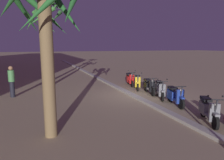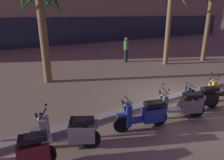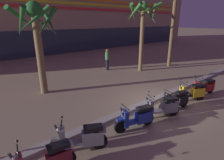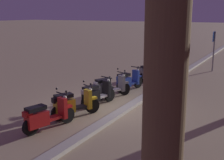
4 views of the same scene
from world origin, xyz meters
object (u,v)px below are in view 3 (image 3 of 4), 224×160
Objects in this scene: scooter_maroon_mid_centre at (48,160)px; scooter_red_gap_after_mid at (205,87)px; palm_tree_far_corner at (143,19)px; pedestrian_by_palm_tree at (107,59)px; scooter_blue_far_back at (138,117)px; scooter_yellow_last_in_row at (193,92)px; scooter_grey_mid_front at (164,107)px; palm_tree_by_mall_entrance at (175,7)px; palm_tree_mid_walkway at (37,28)px; scooter_black_second_in_line at (176,100)px; scooter_grey_lead_nearest at (84,138)px.

scooter_maroon_mid_centre is 8.84m from scooter_red_gap_after_mid.
pedestrian_by_palm_tree is at bearing 135.84° from palm_tree_far_corner.
scooter_yellow_last_in_row reaches higher than scooter_blue_far_back.
scooter_red_gap_after_mid is 1.04× the size of pedestrian_by_palm_tree.
scooter_maroon_mid_centre and scooter_grey_mid_front have the same top height.
palm_tree_by_mall_entrance is 1.25× the size of palm_tree_far_corner.
scooter_yellow_last_in_row is 8.78m from palm_tree_mid_walkway.
palm_tree_mid_walkway is at bearing 132.46° from scooter_yellow_last_in_row.
scooter_grey_mid_front is 8.48m from palm_tree_far_corner.
scooter_maroon_mid_centre reaches higher than scooter_black_second_in_line.
scooter_grey_mid_front is (1.47, -0.15, 0.01)m from scooter_blue_far_back.
scooter_blue_far_back is 6.88m from palm_tree_mid_walkway.
scooter_black_second_in_line is (6.07, -0.11, -0.01)m from scooter_maroon_mid_centre.
scooter_grey_lead_nearest is at bearing 176.87° from scooter_yellow_last_in_row.
palm_tree_by_mall_entrance is at bearing 35.39° from scooter_black_second_in_line.
scooter_black_second_in_line is at bearing -1.08° from scooter_maroon_mid_centre.
scooter_yellow_last_in_row is at bearing -1.05° from scooter_maroon_mid_centre.
pedestrian_by_palm_tree is (1.93, 7.67, 0.49)m from scooter_black_second_in_line.
scooter_yellow_last_in_row is 0.31× the size of palm_tree_far_corner.
scooter_maroon_mid_centre is 1.06× the size of scooter_blue_far_back.
scooter_maroon_mid_centre is at bearing 178.95° from scooter_yellow_last_in_row.
scooter_red_gap_after_mid is (2.77, -0.06, 0.00)m from scooter_black_second_in_line.
scooter_maroon_mid_centre is 1.05× the size of scooter_grey_mid_front.
palm_tree_far_corner is at bearing -44.16° from pedestrian_by_palm_tree.
scooter_black_second_in_line is 1.49m from scooter_yellow_last_in_row.
palm_tree_by_mall_entrance is at bearing 21.66° from scooter_grey_lead_nearest.
palm_tree_mid_walkway reaches higher than scooter_maroon_mid_centre.
scooter_blue_far_back is (2.28, -0.23, -0.01)m from scooter_grey_lead_nearest.
scooter_red_gap_after_mid is 0.37× the size of palm_tree_mid_walkway.
scooter_red_gap_after_mid is at bearing -130.47° from palm_tree_by_mall_entrance.
pedestrian_by_palm_tree reaches higher than scooter_grey_mid_front.
pedestrian_by_palm_tree is (8.00, 7.55, 0.48)m from scooter_maroon_mid_centre.
palm_tree_mid_walkway is at bearing 115.87° from scooter_grey_mid_front.
scooter_maroon_mid_centre and scooter_red_gap_after_mid have the same top height.
scooter_yellow_last_in_row is at bearing 0.67° from scooter_grey_mid_front.
scooter_blue_far_back is at bearing 174.28° from scooter_grey_mid_front.
palm_tree_by_mall_entrance is at bearing 31.91° from scooter_grey_mid_front.
palm_tree_by_mall_entrance reaches higher than scooter_maroon_mid_centre.
scooter_grey_mid_front and scooter_yellow_last_in_row have the same top height.
scooter_yellow_last_in_row is at bearing -0.95° from scooter_black_second_in_line.
scooter_yellow_last_in_row is 0.92× the size of scooter_red_gap_after_mid.
pedestrian_by_palm_tree is (0.44, 7.69, 0.47)m from scooter_yellow_last_in_row.
scooter_grey_mid_front is at bearing -111.41° from pedestrian_by_palm_tree.
pedestrian_by_palm_tree is (3.03, 7.72, 0.47)m from scooter_grey_mid_front.
scooter_red_gap_after_mid is at bearing -0.13° from scooter_grey_mid_front.
palm_tree_far_corner is at bearing 31.55° from scooter_grey_lead_nearest.
scooter_grey_lead_nearest is 6.34m from scooter_yellow_last_in_row.
scooter_maroon_mid_centre is at bearing -159.40° from palm_tree_by_mall_entrance.
scooter_red_gap_after_mid is at bearing -101.50° from palm_tree_far_corner.
scooter_grey_lead_nearest is 13.72m from palm_tree_by_mall_entrance.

